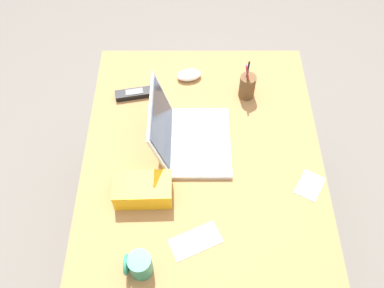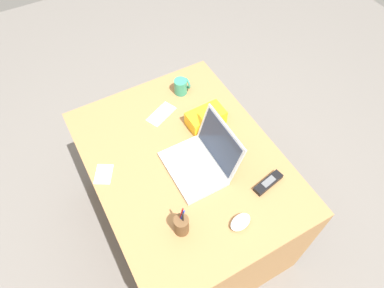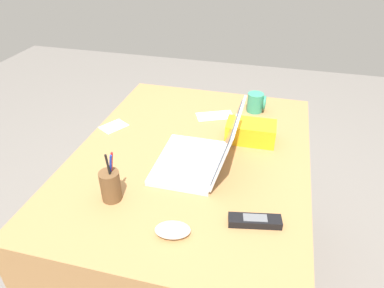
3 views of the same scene
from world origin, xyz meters
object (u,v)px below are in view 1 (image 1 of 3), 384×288
at_px(laptop, 188,136).
at_px(pen_holder, 247,86).
at_px(computer_mouse, 189,75).
at_px(coffee_mug_white, 139,265).
at_px(snack_bag, 143,190).
at_px(cordless_phone, 135,94).

distance_m(laptop, pen_holder, 0.34).
relative_size(computer_mouse, pen_holder, 0.57).
bearing_deg(coffee_mug_white, computer_mouse, -10.28).
bearing_deg(coffee_mug_white, laptop, -17.02).
height_order(computer_mouse, snack_bag, snack_bag).
relative_size(coffee_mug_white, pen_holder, 0.49).
bearing_deg(cordless_phone, coffee_mug_white, -174.14).
xyz_separation_m(coffee_mug_white, pen_holder, (0.72, -0.38, 0.01)).
height_order(laptop, pen_holder, laptop).
xyz_separation_m(laptop, cordless_phone, (0.24, 0.22, -0.03)).
bearing_deg(cordless_phone, snack_bag, -171.60).
relative_size(computer_mouse, snack_bag, 0.53).
distance_m(computer_mouse, pen_holder, 0.25).
height_order(coffee_mug_white, snack_bag, coffee_mug_white).
distance_m(coffee_mug_white, snack_bag, 0.26).
relative_size(laptop, cordless_phone, 1.94).
bearing_deg(snack_bag, pen_holder, -40.06).
height_order(computer_mouse, coffee_mug_white, coffee_mug_white).
xyz_separation_m(laptop, pen_holder, (0.24, -0.23, 0.01)).
height_order(cordless_phone, pen_holder, pen_holder).
bearing_deg(snack_bag, laptop, -34.79).
xyz_separation_m(laptop, snack_bag, (-0.22, 0.15, -0.01)).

